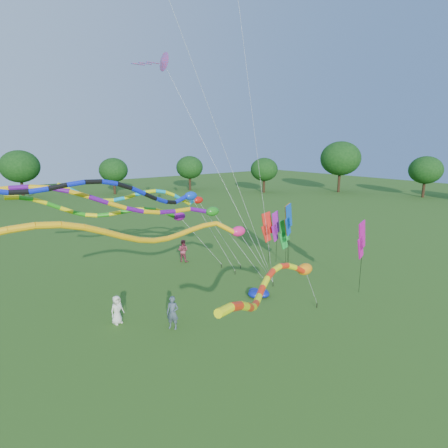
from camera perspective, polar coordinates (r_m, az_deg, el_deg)
ground at (r=21.94m, az=10.34°, el=-13.78°), size 160.00×160.00×0.00m
tree_ring at (r=21.89m, az=9.62°, el=1.69°), size 120.96×116.20×9.59m
tube_kite_red at (r=16.12m, az=8.55°, el=-8.52°), size 11.40×5.64×5.85m
tube_kite_orange at (r=19.12m, az=-8.22°, el=-1.15°), size 16.03×1.96×7.26m
tube_kite_purple at (r=22.96m, az=-15.19°, el=3.09°), size 16.43×6.64×8.03m
tube_kite_blue at (r=21.28m, az=-14.48°, el=4.61°), size 15.51×1.47×8.44m
tube_kite_cyan at (r=23.98m, az=-10.45°, el=4.00°), size 12.42×1.40×7.86m
tube_kite_green at (r=26.19m, az=-14.98°, el=1.84°), size 13.48×3.50×7.05m
delta_kite_high_c at (r=26.68m, az=-9.29°, el=23.23°), size 6.86×6.62×16.25m
banner_pole_green at (r=29.93m, az=9.16°, el=-1.54°), size 1.16×0.17×3.72m
banner_pole_blue_b at (r=28.66m, az=9.82°, el=0.60°), size 1.13×0.44×5.09m
banner_pole_orange at (r=28.97m, az=9.67°, el=0.62°), size 1.12×0.46×5.03m
banner_pole_magenta_b at (r=25.00m, az=20.22°, el=-2.30°), size 1.16×0.29×4.85m
banner_pole_red at (r=29.82m, az=6.56°, el=-0.48°), size 1.16×0.25×4.24m
banner_pole_violet at (r=29.95m, az=7.85°, el=-0.38°), size 1.15×0.34×4.28m
blue_nylon_heap at (r=24.31m, az=5.16°, el=-10.44°), size 1.21×1.19×0.40m
person_a at (r=21.38m, az=-16.00°, el=-12.45°), size 0.88×0.68×1.58m
person_b at (r=20.23m, az=-7.83°, el=-13.25°), size 0.73×0.77×1.78m
person_c at (r=30.72m, az=-6.27°, el=-4.06°), size 1.08×1.14×1.85m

